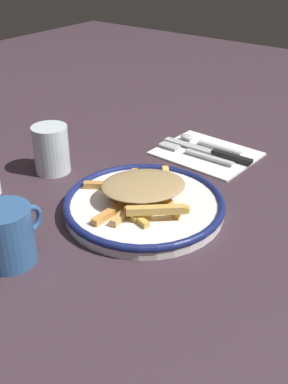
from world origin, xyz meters
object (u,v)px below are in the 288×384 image
(spoon, at_px, (199,141))
(coffee_mug, at_px, (7,235))
(knife, at_px, (214,152))
(water_glass, at_px, (51,149))
(plate, at_px, (144,205))
(fries_heap, at_px, (141,192))
(napkin, at_px, (206,153))
(fork, at_px, (195,153))

(spoon, relative_size, coffee_mug, 1.43)
(knife, xyz_separation_m, water_glass, (-0.25, 0.23, 0.04))
(plate, xyz_separation_m, fries_heap, (0.00, 0.01, 0.02))
(knife, height_order, water_glass, water_glass)
(napkin, bearing_deg, knife, -89.91)
(plate, distance_m, water_glass, 0.24)
(knife, relative_size, coffee_mug, 1.97)
(coffee_mug, bearing_deg, napkin, -5.42)
(knife, bearing_deg, napkin, 90.09)
(napkin, height_order, spoon, spoon)
(fries_heap, bearing_deg, water_glass, 86.65)
(fries_heap, xyz_separation_m, fork, (0.24, 0.04, -0.03))
(water_glass, bearing_deg, plate, -93.29)
(water_glass, bearing_deg, coffee_mug, -145.88)
(plate, xyz_separation_m, spoon, (0.29, 0.07, -0.00))
(plate, bearing_deg, coffee_mug, 160.97)
(fries_heap, xyz_separation_m, spoon, (0.29, 0.06, -0.03))
(napkin, xyz_separation_m, water_glass, (-0.25, 0.21, 0.04))
(plate, relative_size, coffee_mug, 2.60)
(napkin, xyz_separation_m, spoon, (0.03, 0.03, 0.01))
(plate, xyz_separation_m, napkin, (0.26, 0.03, -0.01))
(water_glass, bearing_deg, knife, -42.00)
(knife, distance_m, spoon, 0.06)
(plate, height_order, knife, plate)
(napkin, distance_m, spoon, 0.05)
(fork, xyz_separation_m, water_glass, (-0.22, 0.19, 0.04))
(napkin, bearing_deg, water_glass, 140.48)
(napkin, bearing_deg, fork, 156.44)
(plate, relative_size, fries_heap, 1.33)
(fries_heap, distance_m, napkin, 0.27)
(water_glass, height_order, coffee_mug, water_glass)
(coffee_mug, bearing_deg, water_glass, 34.12)
(fork, bearing_deg, plate, -169.68)
(napkin, bearing_deg, fries_heap, -174.61)
(plate, distance_m, knife, 0.26)
(knife, bearing_deg, coffee_mug, 172.39)
(knife, bearing_deg, water_glass, 138.00)
(fork, relative_size, coffee_mug, 1.65)
(fries_heap, relative_size, water_glass, 2.21)
(knife, relative_size, water_glass, 2.22)
(knife, height_order, coffee_mug, coffee_mug)
(spoon, bearing_deg, plate, -167.34)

